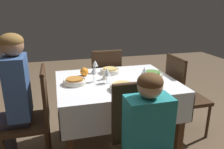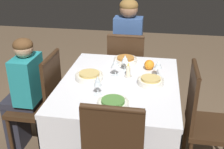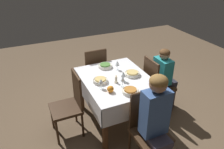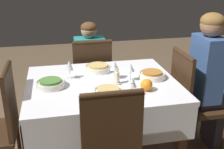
# 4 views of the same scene
# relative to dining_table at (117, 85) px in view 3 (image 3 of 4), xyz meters

# --- Properties ---
(ground_plane) EXTENTS (8.00, 8.00, 0.00)m
(ground_plane) POSITION_rel_dining_table_xyz_m (0.00, 0.00, -0.64)
(ground_plane) COLOR brown
(dining_table) EXTENTS (1.15, 0.93, 0.75)m
(dining_table) POSITION_rel_dining_table_xyz_m (0.00, 0.00, 0.00)
(dining_table) COLOR silver
(dining_table) RESTS_ON ground_plane
(chair_east) EXTENTS (0.41, 0.41, 0.94)m
(chair_east) POSITION_rel_dining_table_xyz_m (0.79, 0.04, -0.14)
(chair_east) COLOR #382314
(chair_east) RESTS_ON ground_plane
(chair_north) EXTENTS (0.41, 0.41, 0.94)m
(chair_north) POSITION_rel_dining_table_xyz_m (0.01, 0.69, -0.14)
(chair_north) COLOR #382314
(chair_north) RESTS_ON ground_plane
(chair_west) EXTENTS (0.41, 0.41, 0.94)m
(chair_west) POSITION_rel_dining_table_xyz_m (-0.79, -0.06, -0.14)
(chair_west) COLOR #382314
(chair_west) RESTS_ON ground_plane
(chair_south) EXTENTS (0.41, 0.41, 0.94)m
(chair_south) POSITION_rel_dining_table_xyz_m (-0.04, -0.69, -0.14)
(chair_south) COLOR #382314
(chair_south) RESTS_ON ground_plane
(person_adult_denim) EXTENTS (0.34, 0.30, 1.25)m
(person_adult_denim) POSITION_rel_dining_table_xyz_m (0.94, 0.04, 0.06)
(person_adult_denim) COLOR #383342
(person_adult_denim) RESTS_ON ground_plane
(person_child_teal) EXTENTS (0.30, 0.33, 1.07)m
(person_child_teal) POSITION_rel_dining_table_xyz_m (0.01, 0.85, -0.06)
(person_child_teal) COLOR #282833
(person_child_teal) RESTS_ON ground_plane
(bowl_east) EXTENTS (0.22, 0.22, 0.06)m
(bowl_east) POSITION_rel_dining_table_xyz_m (0.40, -0.00, 0.13)
(bowl_east) COLOR silver
(bowl_east) RESTS_ON dining_table
(wine_glass_east) EXTENTS (0.07, 0.07, 0.15)m
(wine_glass_east) POSITION_rel_dining_table_xyz_m (0.22, -0.02, 0.21)
(wine_glass_east) COLOR white
(wine_glass_east) RESTS_ON dining_table
(bowl_north) EXTENTS (0.23, 0.23, 0.06)m
(bowl_north) POSITION_rel_dining_table_xyz_m (0.01, 0.25, 0.13)
(bowl_north) COLOR silver
(bowl_north) RESTS_ON dining_table
(wine_glass_north) EXTENTS (0.07, 0.07, 0.15)m
(wine_glass_north) POSITION_rel_dining_table_xyz_m (0.11, 0.05, 0.21)
(wine_glass_north) COLOR white
(wine_glass_north) RESTS_ON dining_table
(bowl_west) EXTENTS (0.22, 0.22, 0.06)m
(bowl_west) POSITION_rel_dining_table_xyz_m (-0.39, -0.01, 0.13)
(bowl_west) COLOR silver
(bowl_west) RESTS_ON dining_table
(wine_glass_west) EXTENTS (0.06, 0.06, 0.15)m
(wine_glass_west) POSITION_rel_dining_table_xyz_m (-0.24, 0.12, 0.21)
(wine_glass_west) COLOR white
(wine_glass_west) RESTS_ON dining_table
(bowl_south) EXTENTS (0.21, 0.21, 0.06)m
(bowl_south) POSITION_rel_dining_table_xyz_m (-0.00, -0.25, 0.13)
(bowl_south) COLOR silver
(bowl_south) RESTS_ON dining_table
(wine_glass_south) EXTENTS (0.07, 0.07, 0.14)m
(wine_glass_south) POSITION_rel_dining_table_xyz_m (0.15, -0.30, 0.21)
(wine_glass_south) COLOR white
(wine_glass_south) RESTS_ON dining_table
(candle_centerpiece) EXTENTS (0.06, 0.06, 0.12)m
(candle_centerpiece) POSITION_rel_dining_table_xyz_m (0.10, -0.06, 0.15)
(candle_centerpiece) COLOR beige
(candle_centerpiece) RESTS_ON dining_table
(orange_fruit) EXTENTS (0.09, 0.09, 0.09)m
(orange_fruit) POSITION_rel_dining_table_xyz_m (0.28, -0.22, 0.15)
(orange_fruit) COLOR orange
(orange_fruit) RESTS_ON dining_table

